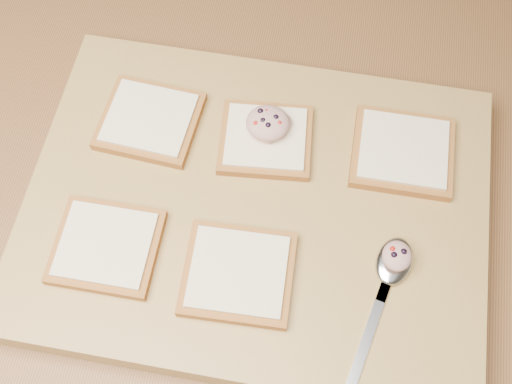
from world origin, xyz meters
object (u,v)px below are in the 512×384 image
bread_far_center (266,139)px  spoon (390,273)px  cutting_board (256,210)px  tuna_salad_dollop (268,123)px

bread_far_center → spoon: bread_far_center is taller
cutting_board → tuna_salad_dollop: bearing=91.4°
bread_far_center → cutting_board: bearing=-88.1°
bread_far_center → tuna_salad_dollop: bearing=87.7°
tuna_salad_dollop → spoon: 0.23m
bread_far_center → tuna_salad_dollop: (0.00, 0.01, 0.02)m
cutting_board → tuna_salad_dollop: tuna_salad_dollop is taller
cutting_board → bread_far_center: bread_far_center is taller
cutting_board → spoon: size_ratio=2.73×
tuna_salad_dollop → cutting_board: bearing=-88.6°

